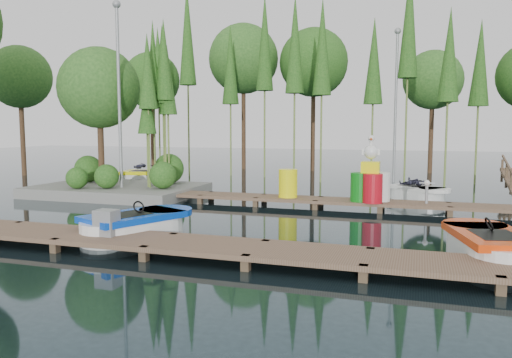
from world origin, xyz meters
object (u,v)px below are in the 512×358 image
(island, at_px, (113,113))
(drum_cluster, at_px, (371,182))
(utility_cabinet, at_px, (107,223))
(boat_yellow_far, at_px, (148,177))
(boat_red, at_px, (490,248))
(boat_blue, at_px, (136,227))
(yellow_barrel, at_px, (288,183))

(island, distance_m, drum_cluster, 10.32)
(utility_cabinet, bearing_deg, boat_yellow_far, 116.32)
(drum_cluster, bearing_deg, boat_yellow_far, 157.08)
(boat_red, distance_m, utility_cabinet, 7.97)
(boat_blue, height_order, yellow_barrel, yellow_barrel)
(island, bearing_deg, yellow_barrel, -6.20)
(island, distance_m, boat_blue, 8.89)
(boat_yellow_far, distance_m, yellow_barrel, 9.00)
(island, bearing_deg, utility_cabinet, -57.26)
(boat_blue, bearing_deg, drum_cluster, 73.76)
(boat_red, xyz_separation_m, boat_yellow_far, (-13.43, 9.87, 0.03))
(boat_red, bearing_deg, utility_cabinet, 176.70)
(utility_cabinet, distance_m, yellow_barrel, 7.36)
(utility_cabinet, bearing_deg, boat_blue, 87.26)
(boat_blue, xyz_separation_m, yellow_barrel, (2.22, 5.92, 0.49))
(boat_red, relative_size, boat_yellow_far, 1.00)
(boat_blue, bearing_deg, boat_yellow_far, 143.34)
(boat_red, relative_size, drum_cluster, 1.47)
(island, height_order, drum_cluster, island)
(island, xyz_separation_m, boat_blue, (5.06, -6.71, -2.90))
(boat_blue, xyz_separation_m, boat_red, (7.77, 0.39, -0.01))
(boat_red, bearing_deg, boat_yellow_far, 129.80)
(boat_red, bearing_deg, island, 139.87)
(boat_red, xyz_separation_m, utility_cabinet, (-7.83, -1.46, 0.30))
(island, height_order, boat_yellow_far, island)
(boat_yellow_far, distance_m, drum_cluster, 11.55)
(utility_cabinet, bearing_deg, boat_red, 10.60)
(island, height_order, utility_cabinet, island)
(island, distance_m, utility_cabinet, 9.62)
(island, relative_size, utility_cabinet, 12.01)
(utility_cabinet, xyz_separation_m, drum_cluster, (5.01, 6.84, 0.34))
(drum_cluster, bearing_deg, boat_red, -62.39)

